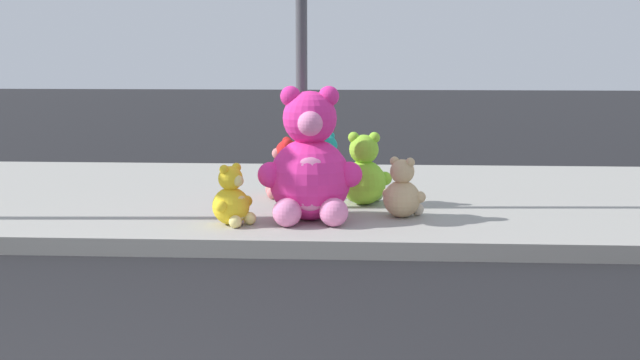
{
  "coord_description": "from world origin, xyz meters",
  "views": [
    {
      "loc": [
        1.63,
        -3.38,
        1.68
      ],
      "look_at": [
        1.22,
        3.6,
        0.55
      ],
      "focal_mm": 46.15,
      "sensor_mm": 36.0,
      "label": 1
    }
  ],
  "objects_px": {
    "plush_teal": "(324,167)",
    "plush_yellow": "(232,200)",
    "sign_pole": "(301,29)",
    "plush_red": "(286,173)",
    "plush_tan": "(403,193)",
    "plush_pink_large": "(310,167)",
    "plush_lime": "(364,175)"
  },
  "relations": [
    {
      "from": "plush_teal",
      "to": "plush_yellow",
      "type": "relative_size",
      "value": 1.19
    },
    {
      "from": "plush_tan",
      "to": "plush_lime",
      "type": "relative_size",
      "value": 0.77
    },
    {
      "from": "plush_lime",
      "to": "plush_tan",
      "type": "bearing_deg",
      "value": -59.46
    },
    {
      "from": "plush_tan",
      "to": "plush_pink_large",
      "type": "bearing_deg",
      "value": -166.79
    },
    {
      "from": "sign_pole",
      "to": "plush_pink_large",
      "type": "bearing_deg",
      "value": -78.56
    },
    {
      "from": "plush_pink_large",
      "to": "plush_lime",
      "type": "bearing_deg",
      "value": 59.38
    },
    {
      "from": "plush_lime",
      "to": "plush_red",
      "type": "bearing_deg",
      "value": 157.19
    },
    {
      "from": "plush_teal",
      "to": "plush_red",
      "type": "bearing_deg",
      "value": -130.26
    },
    {
      "from": "plush_yellow",
      "to": "plush_teal",
      "type": "bearing_deg",
      "value": 68.62
    },
    {
      "from": "plush_teal",
      "to": "plush_yellow",
      "type": "xyz_separation_m",
      "value": [
        -0.71,
        -1.8,
        -0.04
      ]
    },
    {
      "from": "plush_pink_large",
      "to": "plush_yellow",
      "type": "xyz_separation_m",
      "value": [
        -0.66,
        -0.22,
        -0.26
      ]
    },
    {
      "from": "plush_pink_large",
      "to": "plush_tan",
      "type": "relative_size",
      "value": 2.17
    },
    {
      "from": "plush_lime",
      "to": "plush_pink_large",
      "type": "bearing_deg",
      "value": -120.62
    },
    {
      "from": "plush_red",
      "to": "plush_yellow",
      "type": "bearing_deg",
      "value": -103.77
    },
    {
      "from": "plush_tan",
      "to": "plush_red",
      "type": "relative_size",
      "value": 0.89
    },
    {
      "from": "plush_yellow",
      "to": "plush_red",
      "type": "height_order",
      "value": "plush_red"
    },
    {
      "from": "plush_teal",
      "to": "plush_tan",
      "type": "relative_size",
      "value": 1.15
    },
    {
      "from": "sign_pole",
      "to": "plush_teal",
      "type": "relative_size",
      "value": 5.05
    },
    {
      "from": "plush_yellow",
      "to": "plush_tan",
      "type": "bearing_deg",
      "value": 15.66
    },
    {
      "from": "plush_tan",
      "to": "plush_red",
      "type": "height_order",
      "value": "plush_red"
    },
    {
      "from": "plush_yellow",
      "to": "plush_lime",
      "type": "height_order",
      "value": "plush_lime"
    },
    {
      "from": "sign_pole",
      "to": "plush_red",
      "type": "distance_m",
      "value": 1.57
    },
    {
      "from": "sign_pole",
      "to": "plush_yellow",
      "type": "xyz_separation_m",
      "value": [
        -0.54,
        -0.81,
        -1.48
      ]
    },
    {
      "from": "plush_teal",
      "to": "plush_tan",
      "type": "height_order",
      "value": "plush_teal"
    },
    {
      "from": "sign_pole",
      "to": "plush_pink_large",
      "type": "relative_size",
      "value": 2.67
    },
    {
      "from": "plush_tan",
      "to": "sign_pole",
      "type": "bearing_deg",
      "value": 157.72
    },
    {
      "from": "plush_tan",
      "to": "plush_yellow",
      "type": "bearing_deg",
      "value": -164.34
    },
    {
      "from": "plush_yellow",
      "to": "sign_pole",
      "type": "bearing_deg",
      "value": 56.04
    },
    {
      "from": "plush_teal",
      "to": "plush_pink_large",
      "type": "bearing_deg",
      "value": -91.55
    },
    {
      "from": "sign_pole",
      "to": "plush_red",
      "type": "relative_size",
      "value": 5.17
    },
    {
      "from": "sign_pole",
      "to": "plush_tan",
      "type": "xyz_separation_m",
      "value": [
        0.95,
        -0.39,
        -1.48
      ]
    },
    {
      "from": "plush_yellow",
      "to": "plush_red",
      "type": "distance_m",
      "value": 1.4
    }
  ]
}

